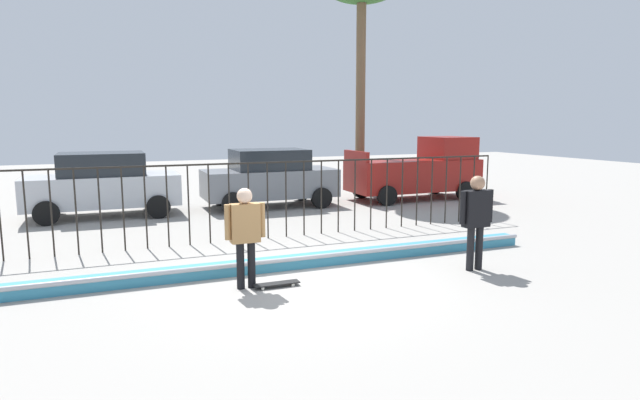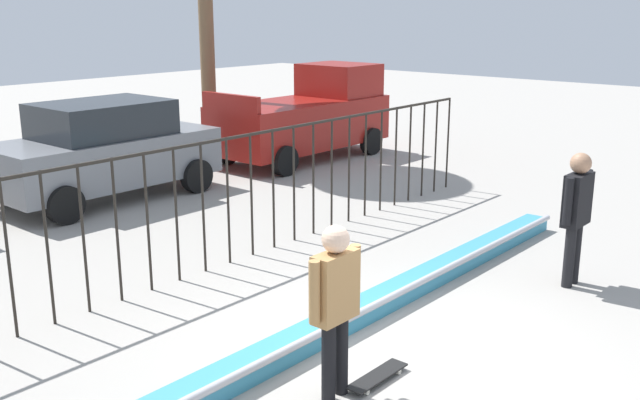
% 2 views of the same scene
% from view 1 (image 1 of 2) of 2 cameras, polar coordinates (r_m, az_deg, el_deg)
% --- Properties ---
extents(ground_plane, '(60.00, 60.00, 0.00)m').
position_cam_1_polar(ground_plane, '(9.58, -2.27, -8.64)').
color(ground_plane, '#9E9991').
extents(bowl_coping_ledge, '(11.00, 0.40, 0.27)m').
position_cam_1_polar(bowl_coping_ledge, '(10.27, -3.80, -6.76)').
color(bowl_coping_ledge, teal).
rests_on(bowl_coping_ledge, ground).
extents(perimeter_fence, '(14.04, 0.04, 1.86)m').
position_cam_1_polar(perimeter_fence, '(12.60, -7.72, 0.78)').
color(perimeter_fence, black).
rests_on(perimeter_fence, ground).
extents(skateboarder, '(0.70, 0.26, 1.72)m').
position_cam_1_polar(skateboarder, '(8.97, -8.08, -3.09)').
color(skateboarder, black).
rests_on(skateboarder, ground).
extents(skateboard, '(0.80, 0.20, 0.07)m').
position_cam_1_polar(skateboard, '(9.20, -4.70, -8.99)').
color(skateboard, black).
rests_on(skateboard, ground).
extents(camera_operator, '(0.73, 0.27, 1.81)m').
position_cam_1_polar(camera_operator, '(10.38, 16.52, -1.45)').
color(camera_operator, black).
rests_on(camera_operator, ground).
extents(parked_car_silver, '(4.30, 2.12, 1.90)m').
position_cam_1_polar(parked_car_silver, '(16.91, -22.39, 1.61)').
color(parked_car_silver, '#B7BABF').
rests_on(parked_car_silver, ground).
extents(parked_car_gray, '(4.30, 2.12, 1.90)m').
position_cam_1_polar(parked_car_gray, '(17.49, -5.47, 2.43)').
color(parked_car_gray, slate).
rests_on(parked_car_gray, ground).
extents(pickup_truck, '(4.70, 2.12, 2.24)m').
position_cam_1_polar(pickup_truck, '(19.50, 10.60, 3.15)').
color(pickup_truck, maroon).
rests_on(pickup_truck, ground).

